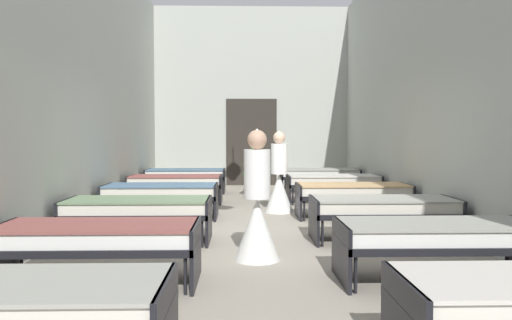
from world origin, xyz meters
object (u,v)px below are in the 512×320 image
bed_right_row_1 (437,236)px  bed_left_row_5 (186,175)px  bed_left_row_0 (4,305)px  bed_right_row_2 (383,208)px  bed_left_row_3 (161,192)px  bed_left_row_2 (138,209)px  bed_right_row_4 (333,182)px  bed_left_row_4 (176,182)px  bed_right_row_3 (353,192)px  nurse_mid_aisle (257,213)px  bed_left_row_1 (97,238)px  nurse_near_aisle (279,183)px  potted_plant (254,159)px  bed_right_row_5 (319,174)px

bed_right_row_1 → bed_left_row_5: same height
bed_left_row_0 → bed_right_row_2: 5.00m
bed_left_row_0 → bed_left_row_3: 5.70m
bed_left_row_2 → bed_right_row_4: bearing=49.4°
bed_left_row_4 → bed_left_row_2: bearing=-90.0°
bed_left_row_4 → bed_right_row_3: bearing=-30.3°
bed_right_row_2 → nurse_mid_aisle: 1.99m
nurse_mid_aisle → bed_left_row_1: bearing=-87.0°
bed_left_row_0 → bed_right_row_3: bearing=60.3°
bed_right_row_1 → bed_right_row_2: bearing=90.0°
nurse_near_aisle → nurse_mid_aisle: bearing=41.5°
bed_left_row_0 → bed_right_row_1: bearing=30.3°
potted_plant → bed_right_row_3: bearing=-63.0°
bed_right_row_1 → nurse_mid_aisle: bearing=152.6°
bed_left_row_3 → bed_left_row_4: bearing=90.0°
bed_left_row_3 → bed_right_row_3: 3.25m
bed_right_row_3 → nurse_mid_aisle: 3.38m
bed_right_row_1 → nurse_mid_aisle: nurse_mid_aisle is taller
bed_left_row_4 → bed_left_row_5: same height
bed_left_row_5 → nurse_mid_aisle: size_ratio=1.28×
bed_left_row_3 → bed_right_row_3: same height
bed_right_row_4 → bed_right_row_1: bearing=-90.0°
bed_left_row_3 → bed_right_row_3: (3.25, 0.00, 0.00)m
nurse_near_aisle → bed_right_row_1: bearing=64.9°
bed_right_row_1 → bed_left_row_1: bearing=180.0°
bed_right_row_1 → bed_left_row_3: (-3.25, 3.80, 0.00)m
bed_right_row_4 → nurse_near_aisle: 1.77m
bed_left_row_3 → bed_left_row_2: bearing=-90.0°
bed_right_row_4 → potted_plant: potted_plant is taller
bed_right_row_2 → nurse_near_aisle: bearing=115.7°
bed_right_row_4 → bed_left_row_0: bearing=-113.2°
bed_right_row_4 → bed_left_row_3: bearing=-149.7°
bed_left_row_4 → bed_right_row_4: (3.25, 0.00, 0.00)m
bed_left_row_3 → nurse_near_aisle: bearing=16.9°
bed_left_row_5 → potted_plant: size_ratio=1.38×
nurse_near_aisle → bed_right_row_2: bearing=75.3°
bed_left_row_2 → nurse_near_aisle: 3.24m
bed_right_row_4 → bed_left_row_2: bearing=-130.6°
bed_right_row_2 → bed_right_row_3: bearing=90.0°
bed_left_row_4 → nurse_mid_aisle: (1.54, -4.81, 0.09)m
bed_left_row_1 → nurse_mid_aisle: 1.78m
bed_left_row_3 → bed_right_row_5: (3.25, 3.80, 0.00)m
bed_right_row_3 → nurse_mid_aisle: (-1.71, -2.91, 0.09)m
bed_right_row_4 → bed_left_row_5: size_ratio=1.00×
bed_right_row_3 → bed_right_row_5: 3.80m
bed_left_row_1 → bed_right_row_2: (3.25, 1.90, 0.00)m
bed_left_row_1 → bed_right_row_3: size_ratio=1.00×
potted_plant → bed_left_row_2: bearing=-108.1°
bed_left_row_1 → bed_right_row_1: size_ratio=1.00×
bed_right_row_1 → nurse_mid_aisle: 1.93m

